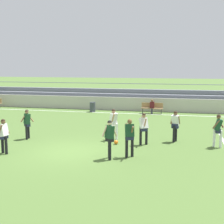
# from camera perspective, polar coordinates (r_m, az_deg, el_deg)

# --- Properties ---
(ground_plane) EXTENTS (160.00, 160.00, 0.00)m
(ground_plane) POSITION_cam_1_polar(r_m,az_deg,el_deg) (14.91, -7.63, -7.22)
(ground_plane) COLOR #4C6B30
(field_line_sideline) EXTENTS (44.00, 0.12, 0.01)m
(field_line_sideline) POSITION_cam_1_polar(r_m,az_deg,el_deg) (26.09, 1.47, -0.23)
(field_line_sideline) COLOR white
(field_line_sideline) RESTS_ON ground
(field_line_penalty_mark) EXTENTS (0.12, 4.40, 0.01)m
(field_line_penalty_mark) POSITION_cam_1_polar(r_m,az_deg,el_deg) (17.99, 19.83, -4.88)
(field_line_penalty_mark) COLOR white
(field_line_penalty_mark) RESTS_ON ground
(sideline_wall) EXTENTS (48.00, 0.16, 1.19)m
(sideline_wall) POSITION_cam_1_polar(r_m,az_deg,el_deg) (27.63, 2.16, 1.51)
(sideline_wall) COLOR #BCB7AD
(sideline_wall) RESTS_ON ground
(bleacher_stand) EXTENTS (26.31, 2.45, 2.26)m
(bleacher_stand) POSITION_cam_1_polar(r_m,az_deg,el_deg) (29.74, -0.24, 2.74)
(bleacher_stand) COLOR #9EA3AD
(bleacher_stand) RESTS_ON ground
(bench_far_right) EXTENTS (1.80, 0.40, 0.90)m
(bench_far_right) POSITION_cam_1_polar(r_m,az_deg,el_deg) (26.12, 7.44, 0.92)
(bench_far_right) COLOR #99754C
(bench_far_right) RESTS_ON ground
(trash_bin) EXTENTS (0.51, 0.51, 0.85)m
(trash_bin) POSITION_cam_1_polar(r_m,az_deg,el_deg) (26.90, -3.62, 0.94)
(trash_bin) COLOR #3D424C
(trash_bin) RESTS_ON ground
(spectator_seated) EXTENTS (0.36, 0.42, 1.21)m
(spectator_seated) POSITION_cam_1_polar(r_m,az_deg,el_deg) (25.99, 7.42, 1.22)
(spectator_seated) COLOR #2D2D38
(spectator_seated) RESTS_ON ground
(player_white_trailing_run) EXTENTS (0.53, 0.63, 1.64)m
(player_white_trailing_run) POSITION_cam_1_polar(r_m,az_deg,el_deg) (15.82, 5.89, -2.62)
(player_white_trailing_run) COLOR black
(player_white_trailing_run) RESTS_ON ground
(player_white_on_ball) EXTENTS (0.47, 0.63, 1.70)m
(player_white_on_ball) POSITION_cam_1_polar(r_m,az_deg,el_deg) (16.80, 0.28, -1.76)
(player_white_on_ball) COLOR white
(player_white_on_ball) RESTS_ON ground
(player_white_wide_left) EXTENTS (0.42, 0.51, 1.63)m
(player_white_wide_left) POSITION_cam_1_polar(r_m,az_deg,el_deg) (15.01, -19.41, -3.73)
(player_white_wide_left) COLOR black
(player_white_wide_left) RESTS_ON ground
(player_dark_overlapping) EXTENTS (0.68, 0.46, 1.64)m
(player_dark_overlapping) POSITION_cam_1_polar(r_m,az_deg,el_deg) (17.59, -15.43, -1.74)
(player_dark_overlapping) COLOR black
(player_dark_overlapping) RESTS_ON ground
(player_dark_pressing_high) EXTENTS (0.60, 0.44, 1.66)m
(player_dark_pressing_high) POSITION_cam_1_polar(r_m,az_deg,el_deg) (16.16, 19.03, -2.79)
(player_dark_pressing_high) COLOR white
(player_dark_pressing_high) RESTS_ON ground
(player_white_challenging) EXTENTS (0.53, 0.39, 1.67)m
(player_white_challenging) POSITION_cam_1_polar(r_m,az_deg,el_deg) (16.68, 11.62, -2.10)
(player_white_challenging) COLOR black
(player_white_challenging) RESTS_ON ground
(player_dark_wide_right) EXTENTS (0.49, 0.68, 1.72)m
(player_dark_wide_right) POSITION_cam_1_polar(r_m,az_deg,el_deg) (13.67, 3.27, -4.17)
(player_dark_wide_right) COLOR black
(player_dark_wide_right) RESTS_ON ground
(player_dark_deep_cover) EXTENTS (0.66, 0.47, 1.71)m
(player_dark_deep_cover) POSITION_cam_1_polar(r_m,az_deg,el_deg) (13.37, -0.45, -4.46)
(player_dark_deep_cover) COLOR black
(player_dark_deep_cover) RESTS_ON ground
(soccer_ball) EXTENTS (0.22, 0.22, 0.22)m
(soccer_ball) POSITION_cam_1_polar(r_m,az_deg,el_deg) (16.03, 0.75, -5.59)
(soccer_ball) COLOR orange
(soccer_ball) RESTS_ON ground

